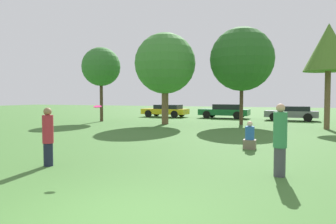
{
  "coord_description": "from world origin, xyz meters",
  "views": [
    {
      "loc": [
        2.69,
        -4.29,
        2.0
      ],
      "look_at": [
        -0.73,
        4.33,
        1.56
      ],
      "focal_mm": 33.62,
      "sensor_mm": 36.0,
      "label": 1
    }
  ],
  "objects_px": {
    "tree_3": "(329,48)",
    "frisbee": "(98,107)",
    "person_thrower": "(48,136)",
    "tree_2": "(242,59)",
    "parked_car_green": "(225,111)",
    "tree_0": "(101,67)",
    "parked_car_grey": "(292,113)",
    "person_catcher": "(280,140)",
    "tree_1": "(165,64)",
    "parked_car_yellow": "(166,110)",
    "bystander_sitting": "(250,138)"
  },
  "relations": [
    {
      "from": "tree_2",
      "to": "tree_3",
      "type": "relative_size",
      "value": 1.07
    },
    {
      "from": "tree_0",
      "to": "tree_2",
      "type": "relative_size",
      "value": 0.86
    },
    {
      "from": "bystander_sitting",
      "to": "tree_0",
      "type": "bearing_deg",
      "value": 143.83
    },
    {
      "from": "bystander_sitting",
      "to": "tree_3",
      "type": "height_order",
      "value": "tree_3"
    },
    {
      "from": "person_catcher",
      "to": "parked_car_grey",
      "type": "distance_m",
      "value": 20.19
    },
    {
      "from": "bystander_sitting",
      "to": "parked_car_yellow",
      "type": "xyz_separation_m",
      "value": [
        -10.25,
        16.7,
        0.23
      ]
    },
    {
      "from": "tree_2",
      "to": "parked_car_grey",
      "type": "xyz_separation_m",
      "value": [
        3.4,
        5.52,
        -4.04
      ]
    },
    {
      "from": "parked_car_grey",
      "to": "tree_1",
      "type": "bearing_deg",
      "value": 41.48
    },
    {
      "from": "parked_car_yellow",
      "to": "parked_car_grey",
      "type": "distance_m",
      "value": 11.74
    },
    {
      "from": "tree_3",
      "to": "parked_car_grey",
      "type": "distance_m",
      "value": 8.38
    },
    {
      "from": "bystander_sitting",
      "to": "parked_car_grey",
      "type": "xyz_separation_m",
      "value": [
        1.47,
        16.18,
        0.22
      ]
    },
    {
      "from": "tree_3",
      "to": "parked_car_yellow",
      "type": "relative_size",
      "value": 1.41
    },
    {
      "from": "tree_3",
      "to": "parked_car_grey",
      "type": "relative_size",
      "value": 1.52
    },
    {
      "from": "person_thrower",
      "to": "frisbee",
      "type": "relative_size",
      "value": 7.34
    },
    {
      "from": "bystander_sitting",
      "to": "tree_3",
      "type": "bearing_deg",
      "value": 69.39
    },
    {
      "from": "person_catcher",
      "to": "tree_3",
      "type": "height_order",
      "value": "tree_3"
    },
    {
      "from": "tree_1",
      "to": "tree_3",
      "type": "xyz_separation_m",
      "value": [
        10.72,
        0.23,
        0.56
      ]
    },
    {
      "from": "tree_2",
      "to": "parked_car_yellow",
      "type": "distance_m",
      "value": 11.05
    },
    {
      "from": "frisbee",
      "to": "bystander_sitting",
      "type": "bearing_deg",
      "value": 55.11
    },
    {
      "from": "person_thrower",
      "to": "parked_car_grey",
      "type": "distance_m",
      "value": 22.37
    },
    {
      "from": "bystander_sitting",
      "to": "parked_car_grey",
      "type": "bearing_deg",
      "value": 84.79
    },
    {
      "from": "person_catcher",
      "to": "tree_0",
      "type": "xyz_separation_m",
      "value": [
        -14.27,
        13.54,
        3.51
      ]
    },
    {
      "from": "tree_0",
      "to": "tree_3",
      "type": "xyz_separation_m",
      "value": [
        16.53,
        -0.22,
        0.55
      ]
    },
    {
      "from": "tree_1",
      "to": "tree_2",
      "type": "distance_m",
      "value": 5.54
    },
    {
      "from": "tree_0",
      "to": "tree_1",
      "type": "xyz_separation_m",
      "value": [
        5.81,
        -0.46,
        -0.01
      ]
    },
    {
      "from": "person_thrower",
      "to": "tree_2",
      "type": "bearing_deg",
      "value": 68.04
    },
    {
      "from": "tree_2",
      "to": "tree_3",
      "type": "distance_m",
      "value": 5.6
    },
    {
      "from": "parked_car_green",
      "to": "tree_3",
      "type": "bearing_deg",
      "value": 137.78
    },
    {
      "from": "bystander_sitting",
      "to": "tree_2",
      "type": "xyz_separation_m",
      "value": [
        -1.92,
        10.66,
        4.27
      ]
    },
    {
      "from": "tree_3",
      "to": "parked_car_grey",
      "type": "bearing_deg",
      "value": 106.41
    },
    {
      "from": "tree_1",
      "to": "parked_car_yellow",
      "type": "relative_size",
      "value": 1.45
    },
    {
      "from": "tree_2",
      "to": "parked_car_grey",
      "type": "bearing_deg",
      "value": 58.38
    },
    {
      "from": "tree_0",
      "to": "parked_car_grey",
      "type": "xyz_separation_m",
      "value": [
        14.51,
        6.65,
        -3.78
      ]
    },
    {
      "from": "tree_2",
      "to": "parked_car_green",
      "type": "height_order",
      "value": "tree_2"
    },
    {
      "from": "tree_2",
      "to": "parked_car_yellow",
      "type": "bearing_deg",
      "value": 144.03
    },
    {
      "from": "person_catcher",
      "to": "tree_2",
      "type": "distance_m",
      "value": 15.47
    },
    {
      "from": "person_catcher",
      "to": "parked_car_yellow",
      "type": "height_order",
      "value": "person_catcher"
    },
    {
      "from": "person_thrower",
      "to": "parked_car_yellow",
      "type": "relative_size",
      "value": 0.37
    },
    {
      "from": "frisbee",
      "to": "parked_car_yellow",
      "type": "bearing_deg",
      "value": 107.31
    },
    {
      "from": "person_catcher",
      "to": "tree_1",
      "type": "height_order",
      "value": "tree_1"
    },
    {
      "from": "tree_2",
      "to": "tree_0",
      "type": "bearing_deg",
      "value": -174.19
    },
    {
      "from": "tree_3",
      "to": "frisbee",
      "type": "bearing_deg",
      "value": -116.03
    },
    {
      "from": "tree_0",
      "to": "tree_3",
      "type": "distance_m",
      "value": 16.54
    },
    {
      "from": "person_catcher",
      "to": "frisbee",
      "type": "xyz_separation_m",
      "value": [
        -4.72,
        -0.99,
        0.81
      ]
    },
    {
      "from": "tree_1",
      "to": "bystander_sitting",
      "type": "bearing_deg",
      "value": -51.47
    },
    {
      "from": "frisbee",
      "to": "tree_1",
      "type": "distance_m",
      "value": 14.8
    },
    {
      "from": "tree_1",
      "to": "parked_car_grey",
      "type": "bearing_deg",
      "value": 39.26
    },
    {
      "from": "frisbee",
      "to": "bystander_sitting",
      "type": "relative_size",
      "value": 0.21
    },
    {
      "from": "person_thrower",
      "to": "tree_3",
      "type": "distance_m",
      "value": 17.35
    },
    {
      "from": "tree_0",
      "to": "parked_car_yellow",
      "type": "xyz_separation_m",
      "value": [
        2.78,
        7.18,
        -3.77
      ]
    }
  ]
}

